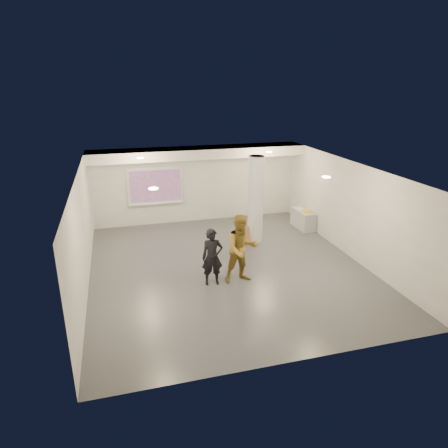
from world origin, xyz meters
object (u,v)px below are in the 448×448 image
object	(u,v)px
woman	(212,257)
projection_screen	(155,186)
column	(256,200)
man	(242,249)
credenza	(303,219)

from	to	relation	value
woman	projection_screen	bearing A→B (deg)	103.69
column	man	xyz separation A→B (m)	(-1.37, -2.73, -0.53)
woman	credenza	bearing A→B (deg)	41.84
woman	column	bearing A→B (deg)	54.73
projection_screen	woman	world-z (taller)	projection_screen
column	projection_screen	xyz separation A→B (m)	(-3.10, 2.65, 0.03)
credenza	woman	bearing A→B (deg)	-143.60
column	projection_screen	size ratio (longest dim) A/B	1.43
credenza	man	bearing A→B (deg)	-137.35
man	woman	bearing A→B (deg)	171.95
credenza	woman	size ratio (longest dim) A/B	0.75
projection_screen	credenza	bearing A→B (deg)	-19.63
column	projection_screen	bearing A→B (deg)	139.44
projection_screen	woman	xyz separation A→B (m)	(0.92, -5.33, -0.73)
column	credenza	world-z (taller)	column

